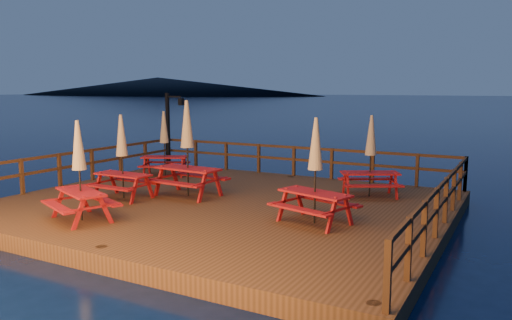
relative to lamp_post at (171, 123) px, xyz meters
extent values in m
plane|color=black|center=(5.39, -4.55, -2.20)|extent=(500.00, 500.00, 0.00)
cube|color=#442A16|center=(5.39, -4.55, -2.00)|extent=(12.00, 10.00, 0.40)
cylinder|color=#3A1D12|center=(-0.21, 0.05, -2.50)|extent=(0.24, 0.24, 1.40)
cylinder|color=#3A1D12|center=(5.39, -9.15, -2.50)|extent=(0.24, 0.24, 1.40)
cylinder|color=#3A1D12|center=(5.39, 0.05, -2.50)|extent=(0.24, 0.24, 1.40)
cylinder|color=#3A1D12|center=(10.99, 0.05, -2.50)|extent=(0.24, 0.24, 1.40)
cube|color=#3A1D12|center=(5.39, 0.30, -0.75)|extent=(11.70, 0.06, 0.09)
cube|color=#3A1D12|center=(5.39, 0.30, -1.19)|extent=(11.70, 0.06, 0.09)
cube|color=#3A1D12|center=(0.71, 0.30, -1.25)|extent=(0.10, 0.10, 1.10)
cube|color=#3A1D12|center=(5.39, 0.30, -1.25)|extent=(0.10, 0.10, 1.10)
cube|color=#3A1D12|center=(10.07, 0.30, -1.25)|extent=(0.10, 0.10, 1.10)
cube|color=#3A1D12|center=(-0.46, -4.55, -0.75)|extent=(0.06, 9.70, 0.09)
cube|color=#3A1D12|center=(-0.46, -4.55, -1.19)|extent=(0.06, 9.70, 0.09)
cube|color=#3A1D12|center=(-0.46, -4.55, -1.25)|extent=(0.10, 0.10, 1.10)
cube|color=#3A1D12|center=(-0.46, -0.67, -1.25)|extent=(0.10, 0.10, 1.10)
cube|color=#3A1D12|center=(11.24, -4.55, -0.75)|extent=(0.06, 9.70, 0.09)
cube|color=#3A1D12|center=(11.24, -4.55, -1.19)|extent=(0.06, 9.70, 0.09)
cube|color=#3A1D12|center=(11.24, -8.43, -1.25)|extent=(0.10, 0.10, 1.10)
cube|color=#3A1D12|center=(11.24, -4.55, -1.25)|extent=(0.10, 0.10, 1.10)
cube|color=#3A1D12|center=(11.24, -0.67, -1.25)|extent=(0.10, 0.10, 1.10)
cube|color=black|center=(-0.16, 0.00, -0.30)|extent=(0.12, 0.12, 3.00)
cube|color=black|center=(0.19, 0.00, 1.05)|extent=(0.70, 0.06, 0.06)
cube|color=black|center=(0.54, 0.00, 0.85)|extent=(0.18, 0.18, 0.28)
sphere|color=#FFB466|center=(0.54, 0.00, 0.85)|extent=(0.14, 0.14, 0.14)
ellipsoid|color=black|center=(-154.61, 185.45, 2.30)|extent=(180.00, 84.00, 9.00)
cube|color=maroon|center=(4.06, -4.39, -0.97)|extent=(2.03, 0.90, 0.06)
cube|color=maroon|center=(4.11, -3.73, -1.30)|extent=(2.00, 0.43, 0.06)
cube|color=maroon|center=(4.02, -5.05, -1.30)|extent=(2.00, 0.43, 0.06)
cube|color=maroon|center=(3.26, -3.97, -1.38)|extent=(0.07, 0.11, 0.83)
cube|color=maroon|center=(3.21, -4.70, -1.38)|extent=(0.07, 0.11, 0.83)
cube|color=maroon|center=(4.91, -4.08, -1.38)|extent=(0.07, 0.11, 0.83)
cube|color=maroon|center=(4.87, -4.80, -1.38)|extent=(0.07, 0.11, 0.83)
cylinder|color=black|center=(4.06, -4.39, -0.42)|extent=(0.05, 0.05, 2.76)
cone|color=tan|center=(4.06, -4.39, 0.36)|extent=(0.40, 0.40, 1.38)
sphere|color=black|center=(4.06, -4.39, 1.00)|extent=(0.08, 0.08, 0.08)
cube|color=maroon|center=(8.52, -5.41, -1.06)|extent=(1.88, 1.15, 0.05)
cube|color=maroon|center=(8.68, -4.84, -1.36)|extent=(1.77, 0.76, 0.05)
cube|color=maroon|center=(8.36, -5.97, -1.36)|extent=(1.77, 0.76, 0.05)
cube|color=maroon|center=(7.91, -4.89, -1.43)|extent=(0.08, 0.11, 0.73)
cube|color=maroon|center=(7.73, -5.51, -1.43)|extent=(0.08, 0.11, 0.73)
cube|color=maroon|center=(9.31, -5.30, -1.43)|extent=(0.08, 0.11, 0.73)
cube|color=maroon|center=(9.13, -5.92, -1.43)|extent=(0.08, 0.11, 0.73)
cylinder|color=black|center=(8.52, -5.41, -0.57)|extent=(0.04, 0.04, 2.44)
cone|color=tan|center=(8.52, -5.41, 0.11)|extent=(0.35, 0.35, 1.22)
sphere|color=black|center=(8.52, -5.41, 0.68)|extent=(0.07, 0.07, 0.07)
cube|color=maroon|center=(8.82, -1.82, -1.09)|extent=(1.79, 1.38, 0.05)
cube|color=maroon|center=(8.56, -1.33, -1.37)|extent=(1.61, 1.03, 0.05)
cube|color=maroon|center=(9.09, -2.32, -1.37)|extent=(1.61, 1.03, 0.05)
cube|color=maroon|center=(8.06, -1.89, -1.44)|extent=(0.09, 0.11, 0.70)
cube|color=maroon|center=(8.35, -2.43, -1.44)|extent=(0.09, 0.11, 0.70)
cube|color=maroon|center=(9.29, -1.22, -1.44)|extent=(0.09, 0.11, 0.70)
cube|color=maroon|center=(9.59, -1.76, -1.44)|extent=(0.09, 0.11, 0.70)
cylinder|color=black|center=(8.82, -1.82, -0.62)|extent=(0.04, 0.04, 2.34)
cone|color=tan|center=(8.82, -1.82, 0.03)|extent=(0.34, 0.34, 1.17)
sphere|color=black|center=(8.82, -1.82, 0.57)|extent=(0.07, 0.07, 0.07)
cube|color=maroon|center=(1.21, -1.93, -1.11)|extent=(1.77, 1.30, 0.05)
cube|color=maroon|center=(0.97, -1.44, -1.38)|extent=(1.60, 0.95, 0.05)
cube|color=maroon|center=(1.45, -2.43, -1.38)|extent=(1.60, 0.95, 0.05)
cube|color=maroon|center=(0.46, -1.96, -1.45)|extent=(0.09, 0.11, 0.69)
cube|color=maroon|center=(0.72, -2.51, -1.45)|extent=(0.09, 0.11, 0.69)
cube|color=maroon|center=(1.69, -1.36, -1.45)|extent=(0.09, 0.11, 0.69)
cube|color=maroon|center=(1.96, -1.90, -1.45)|extent=(0.09, 0.11, 0.69)
cylinder|color=black|center=(1.21, -1.93, -0.65)|extent=(0.04, 0.04, 2.30)
cone|color=tan|center=(1.21, -1.93, -0.01)|extent=(0.33, 0.33, 1.15)
sphere|color=black|center=(1.21, -1.93, 0.53)|extent=(0.06, 0.06, 0.06)
cube|color=maroon|center=(2.60, -5.57, -1.08)|extent=(1.71, 0.68, 0.05)
cube|color=maroon|center=(2.61, -5.00, -1.37)|extent=(1.71, 0.28, 0.05)
cube|color=maroon|center=(2.60, -6.13, -1.37)|extent=(1.71, 0.28, 0.05)
cube|color=maroon|center=(1.90, -5.25, -1.44)|extent=(0.06, 0.10, 0.71)
cube|color=maroon|center=(1.89, -5.87, -1.44)|extent=(0.06, 0.10, 0.71)
cube|color=maroon|center=(3.32, -5.26, -1.44)|extent=(0.06, 0.10, 0.71)
cube|color=maroon|center=(3.31, -5.89, -1.44)|extent=(0.06, 0.10, 0.71)
cylinder|color=black|center=(2.60, -5.57, -0.61)|extent=(0.04, 0.04, 2.37)
cone|color=tan|center=(2.60, -5.57, 0.05)|extent=(0.34, 0.34, 1.19)
sphere|color=black|center=(2.60, -5.57, 0.60)|extent=(0.07, 0.07, 0.07)
cube|color=maroon|center=(3.44, -7.89, -1.09)|extent=(1.83, 1.26, 0.05)
cube|color=maroon|center=(3.66, -7.36, -1.37)|extent=(1.68, 0.89, 0.05)
cube|color=maroon|center=(3.23, -8.41, -1.37)|extent=(1.68, 0.89, 0.05)
cube|color=maroon|center=(2.91, -7.33, -1.44)|extent=(0.09, 0.11, 0.71)
cube|color=maroon|center=(2.67, -7.91, -1.44)|extent=(0.09, 0.11, 0.71)
cube|color=maroon|center=(4.22, -7.87, -1.44)|extent=(0.09, 0.11, 0.71)
cube|color=maroon|center=(3.98, -8.45, -1.44)|extent=(0.09, 0.11, 0.71)
cylinder|color=black|center=(3.44, -7.89, -0.61)|extent=(0.04, 0.04, 2.37)
cone|color=tan|center=(3.44, -7.89, 0.05)|extent=(0.34, 0.34, 1.18)
sphere|color=black|center=(3.44, -7.89, 0.60)|extent=(0.07, 0.07, 0.07)
camera|label=1|loc=(12.84, -16.22, 1.40)|focal=35.00mm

